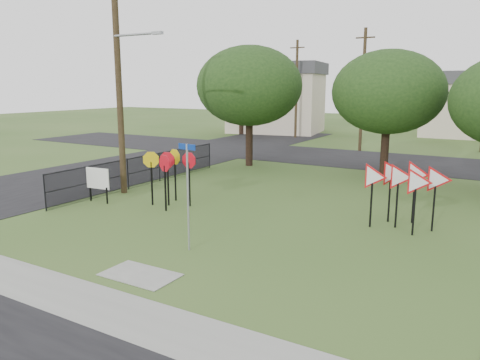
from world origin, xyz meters
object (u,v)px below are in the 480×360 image
object	(u,v)px
stop_sign_cluster	(170,165)
street_name_sign	(188,191)
info_board	(98,180)
yield_sign_cluster	(404,180)

from	to	relation	value
stop_sign_cluster	street_name_sign	bearing A→B (deg)	-45.31
street_name_sign	info_board	xyz separation A→B (m)	(-6.86, 2.79, -0.85)
street_name_sign	stop_sign_cluster	bearing A→B (deg)	134.69
street_name_sign	yield_sign_cluster	size ratio (longest dim) A/B	1.09
street_name_sign	yield_sign_cluster	bearing A→B (deg)	48.24
street_name_sign	yield_sign_cluster	world-z (taller)	street_name_sign
stop_sign_cluster	yield_sign_cluster	xyz separation A→B (m)	(8.92, 1.72, 0.02)
street_name_sign	info_board	size ratio (longest dim) A/B	2.18
yield_sign_cluster	street_name_sign	bearing A→B (deg)	-131.76
yield_sign_cluster	stop_sign_cluster	bearing A→B (deg)	-169.10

